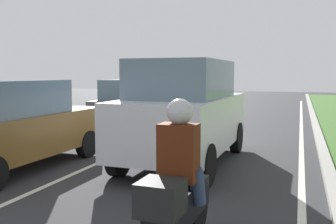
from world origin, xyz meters
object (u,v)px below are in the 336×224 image
car_suv_ahead (185,111)px  motorcycle (178,210)px  car_hatchback_far (131,105)px  rider_person (180,151)px  car_sedan_left_lane (13,125)px

car_suv_ahead → motorcycle: size_ratio=2.38×
car_hatchback_far → motorcycle: bearing=-64.3°
car_hatchback_far → rider_person: (4.56, -8.52, 0.31)m
car_hatchback_far → rider_person: size_ratio=3.23×
car_suv_ahead → rider_person: (1.22, -4.21, 0.02)m
car_hatchback_far → rider_person: 9.67m
car_sedan_left_lane → rider_person: car_sedan_left_lane is taller
car_hatchback_far → rider_person: bearing=-64.1°
car_suv_ahead → car_sedan_left_lane: (-3.22, -1.69, -0.25)m
motorcycle → car_suv_ahead: bearing=107.2°
car_sedan_left_lane → car_hatchback_far: size_ratio=1.15×
car_suv_ahead → car_hatchback_far: size_ratio=1.20×
rider_person → car_hatchback_far: bearing=119.3°
car_hatchback_far → car_suv_ahead: bearing=-54.5°
car_sedan_left_lane → motorcycle: car_sedan_left_lane is taller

